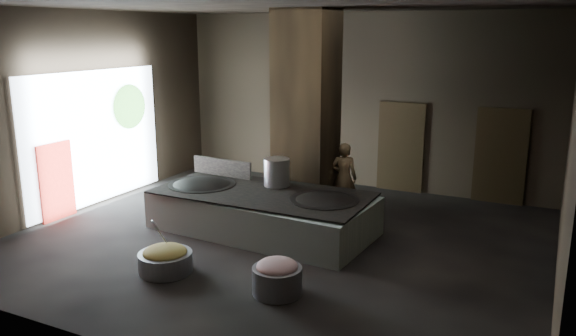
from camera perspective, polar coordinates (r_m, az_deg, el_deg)
The scene contains 28 objects.
floor at distance 11.33m, azimuth -0.85°, elevation -7.34°, with size 10.00×9.00×0.10m, color black.
ceiling at distance 10.58m, azimuth -0.94°, elevation 16.60°, with size 10.00×9.00×0.10m, color black.
back_wall at distance 14.87m, azimuth 7.21°, elevation 6.78°, with size 10.00×0.10×4.50m, color black.
front_wall at distance 7.07m, azimuth -17.99°, elevation -1.45°, with size 10.00×0.10×4.50m, color black.
left_wall at distance 13.75m, azimuth -20.04°, elevation 5.50°, with size 0.10×9.00×4.50m, color black.
right_wall at distance 9.57m, azimuth 27.13°, elevation 1.54°, with size 0.10×9.00×4.50m, color black.
pillar at distance 12.54m, azimuth 1.87°, elevation 5.60°, with size 1.20×1.20×4.50m, color black.
hearth_platform at distance 11.59m, azimuth -2.61°, elevation -4.55°, with size 4.47×2.14×0.78m, color silver.
platform_cap at distance 11.46m, azimuth -2.63°, elevation -2.53°, with size 4.38×2.10×0.03m, color black.
wok_left at distance 12.18m, azimuth -8.73°, elevation -2.01°, with size 1.41×1.41×0.39m, color black.
wok_left_rim at distance 12.17m, azimuth -8.74°, elevation -1.69°, with size 1.44×1.44×0.05m, color black.
wok_right at distance 10.96m, azimuth 3.70°, elevation -3.66°, with size 1.31×1.31×0.37m, color black.
wok_right_rim at distance 10.94m, azimuth 3.71°, elevation -3.31°, with size 1.34×1.34×0.05m, color black.
stock_pot at distance 11.82m, azimuth -1.15°, elevation -0.42°, with size 0.54×0.54×0.58m, color silver.
splash_guard at distance 12.75m, azimuth -6.72°, elevation 0.07°, with size 1.56×0.06×0.39m, color black.
cook at distance 12.70m, azimuth 5.71°, elevation -1.00°, with size 0.59×0.38×1.61m, color olive.
veg_basin at distance 9.97m, azimuth -12.34°, elevation -9.32°, with size 0.92×0.92×0.34m, color slate.
veg_fill at distance 9.90m, azimuth -12.39°, elevation -8.36°, with size 0.76×0.76×0.23m, color olive.
ladle at distance 10.03m, azimuth -12.59°, elevation -6.86°, with size 0.03×0.03×0.73m, color silver.
meat_basin at distance 8.98m, azimuth -1.11°, elevation -11.34°, with size 0.79×0.79×0.43m, color slate.
meat_fill at distance 8.88m, azimuth -1.11°, elevation -9.97°, with size 0.65×0.65×0.25m, color #BD7179.
doorway_near at distance 14.61m, azimuth 11.39°, elevation 1.92°, with size 1.18×0.08×2.38m, color black.
doorway_near_glow at distance 14.65m, azimuth 12.59°, elevation 1.69°, with size 0.80×0.04×1.89m, color #8C6647.
doorway_far at distance 14.21m, azimuth 20.76°, elevation 0.96°, with size 1.18×0.08×2.38m, color black.
doorway_far_glow at distance 14.33m, azimuth 20.20°, elevation 0.91°, with size 0.83×0.04×1.96m, color #8C6647.
left_opening at distance 13.92m, azimuth -18.95°, elevation 2.96°, with size 0.04×4.20×3.10m, color white.
pavilion_sliver at distance 13.16m, azimuth -22.46°, elevation -1.27°, with size 0.05×0.90×1.70m, color maroon.
tree_silhouette at distance 14.55m, azimuth -15.79°, elevation 6.02°, with size 0.28×1.10×1.10m, color #194714.
Camera 1 is at (4.84, -9.40, 4.02)m, focal length 35.00 mm.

